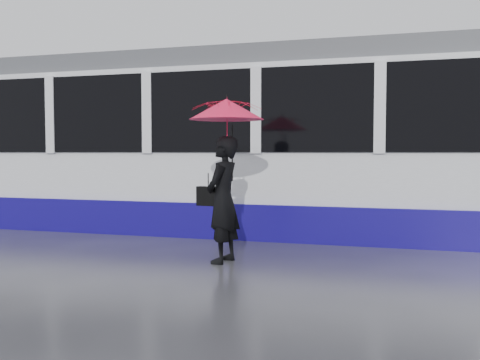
% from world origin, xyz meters
% --- Properties ---
extents(ground, '(90.00, 90.00, 0.00)m').
position_xyz_m(ground, '(0.00, 0.00, 0.00)').
color(ground, '#2E2E33').
rests_on(ground, ground).
extents(rails, '(34.00, 1.51, 0.02)m').
position_xyz_m(rails, '(0.00, 2.50, 0.01)').
color(rails, '#3F3D38').
rests_on(rails, ground).
extents(tram, '(26.00, 2.56, 3.35)m').
position_xyz_m(tram, '(2.09, 2.50, 1.64)').
color(tram, white).
rests_on(tram, ground).
extents(woman, '(0.48, 0.67, 1.72)m').
position_xyz_m(woman, '(-0.40, -0.53, 0.86)').
color(woman, black).
rests_on(woman, ground).
extents(umbrella, '(1.12, 1.12, 1.16)m').
position_xyz_m(umbrella, '(-0.35, -0.53, 1.88)').
color(umbrella, '#FF1555').
rests_on(umbrella, ground).
extents(handbag, '(0.32, 0.17, 0.45)m').
position_xyz_m(handbag, '(-0.62, -0.51, 0.90)').
color(handbag, black).
rests_on(handbag, ground).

